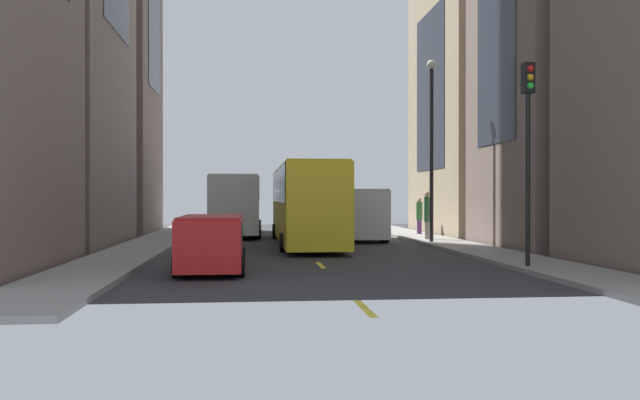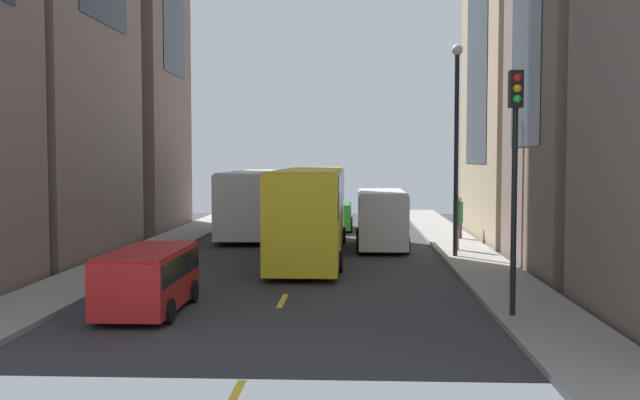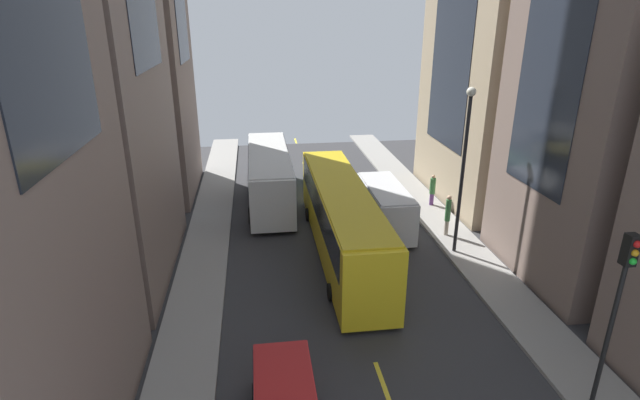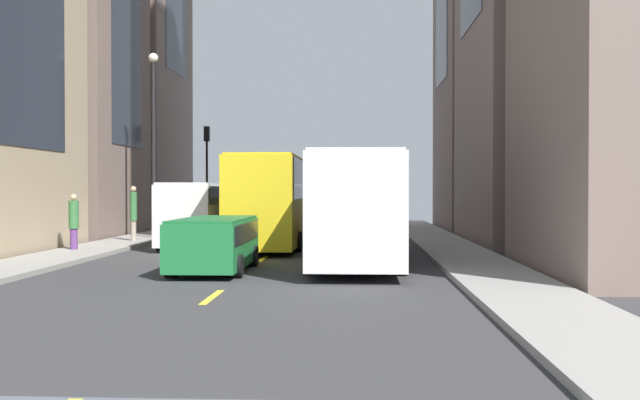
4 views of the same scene
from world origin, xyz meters
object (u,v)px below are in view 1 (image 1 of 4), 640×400
Objects in this scene: car_green_1 at (301,218)px; delivery_van_white at (359,210)px; traffic_light_near_corner at (528,125)px; pedestrian_walking_far at (427,213)px; city_bus_white at (236,200)px; streetcar_yellow at (305,199)px; car_red_0 at (211,239)px; pedestrian_crossing_near at (419,215)px.

delivery_van_white is at bearing -74.19° from car_green_1.
pedestrian_walking_far is at bearing 88.17° from traffic_light_near_corner.
city_bus_white is 21.93m from traffic_light_near_corner.
delivery_van_white reaches higher than car_green_1.
streetcar_yellow is at bearing 115.44° from traffic_light_near_corner.
city_bus_white is 19.22m from car_red_0.
car_red_0 is at bearing -90.84° from city_bus_white.
pedestrian_crossing_near is (0.77, 4.49, -0.20)m from pedestrian_walking_far.
city_bus_white is 10.51m from pedestrian_crossing_near.
car_green_1 is at bearing 79.06° from car_red_0.
city_bus_white is at bearing 114.44° from traffic_light_near_corner.
pedestrian_crossing_near is at bearing 37.44° from delivery_van_white.
traffic_light_near_corner is at bearing -4.08° from car_red_0.
car_red_0 is (-6.60, -13.81, -0.54)m from delivery_van_white.
traffic_light_near_corner is (2.70, -14.48, 2.80)m from delivery_van_white.
car_red_0 is (-0.28, -19.19, -1.04)m from city_bus_white.
pedestrian_crossing_near is at bearing 86.13° from traffic_light_near_corner.
city_bus_white reaches higher than delivery_van_white.
pedestrian_crossing_near is 17.76m from traffic_light_near_corner.
pedestrian_walking_far is 13.28m from traffic_light_near_corner.
pedestrian_walking_far is at bearing -124.20° from pedestrian_crossing_near.
pedestrian_walking_far reaches higher than car_green_1.
car_green_1 is at bearing 35.88° from city_bus_white.
city_bus_white is at bearing 142.24° from pedestrian_crossing_near.
traffic_light_near_corner reaches higher than car_red_0.
traffic_light_near_corner reaches higher than streetcar_yellow.
pedestrian_walking_far is (9.72, 12.29, 0.44)m from car_red_0.
city_bus_white is 0.80× the size of streetcar_yellow.
city_bus_white is 2.64× the size of car_red_0.
traffic_light_near_corner reaches higher than pedestrian_crossing_near.
car_red_0 is 1.85× the size of pedestrian_walking_far.
delivery_van_white is at bearing 100.56° from traffic_light_near_corner.
delivery_van_white is 2.92× the size of pedestrian_crossing_near.
pedestrian_walking_far is (5.45, -9.78, 0.52)m from car_green_1.
streetcar_yellow is 6.11× the size of pedestrian_walking_far.
pedestrian_walking_far is at bearing -60.87° from car_green_1.
car_green_1 is at bearing 86.65° from streetcar_yellow.
pedestrian_crossing_near is 0.33× the size of traffic_light_near_corner.
car_green_1 is at bearing 105.81° from delivery_van_white.
city_bus_white reaches higher than pedestrian_walking_far.
car_red_0 reaches higher than car_green_1.
traffic_light_near_corner is (5.67, -11.92, 2.19)m from streetcar_yellow.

